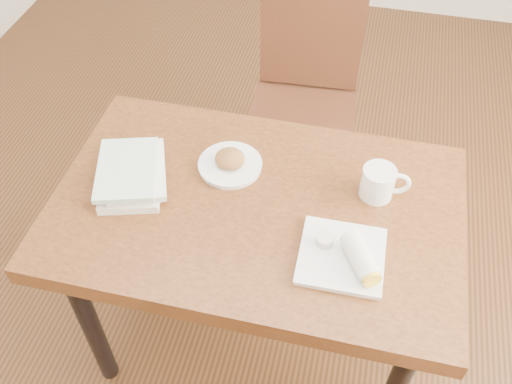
% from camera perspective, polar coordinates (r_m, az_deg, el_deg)
% --- Properties ---
extents(ground, '(4.00, 5.00, 0.01)m').
position_cam_1_polar(ground, '(2.23, 0.00, -14.02)').
color(ground, '#472814').
rests_on(ground, ground).
extents(table, '(1.16, 0.74, 0.75)m').
position_cam_1_polar(table, '(1.68, 0.00, -3.24)').
color(table, brown).
rests_on(table, ground).
extents(chair_far, '(0.44, 0.44, 0.95)m').
position_cam_1_polar(chair_far, '(2.33, 4.97, 10.15)').
color(chair_far, '#441F13').
rests_on(chair_far, ground).
extents(plate_scone, '(0.19, 0.19, 0.06)m').
position_cam_1_polar(plate_scone, '(1.70, -2.61, 2.95)').
color(plate_scone, white).
rests_on(plate_scone, table).
extents(coffee_mug, '(0.14, 0.10, 0.10)m').
position_cam_1_polar(coffee_mug, '(1.63, 12.24, 0.97)').
color(coffee_mug, white).
rests_on(coffee_mug, table).
extents(plate_burrito, '(0.22, 0.22, 0.07)m').
position_cam_1_polar(plate_burrito, '(1.49, 9.10, -6.37)').
color(plate_burrito, white).
rests_on(plate_burrito, table).
extents(book_stack, '(0.26, 0.30, 0.07)m').
position_cam_1_polar(book_stack, '(1.68, -12.29, 1.75)').
color(book_stack, white).
rests_on(book_stack, table).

